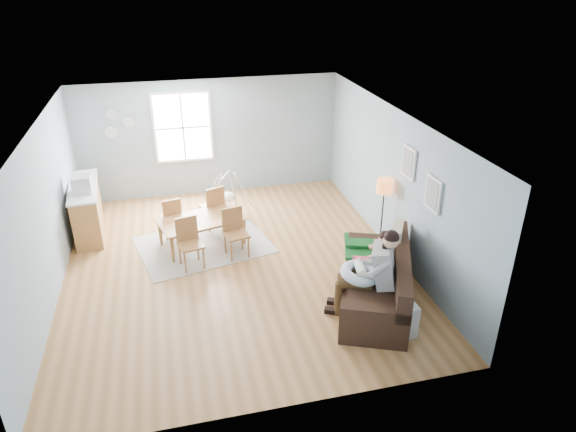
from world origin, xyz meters
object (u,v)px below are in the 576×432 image
object	(u,v)px
sofa	(379,285)
baby_swing	(227,197)
father	(372,270)
chair_se	(235,229)
chair_sw	(189,239)
counter	(87,209)
toddler	(376,252)
monitor	(81,184)
chair_nw	(171,215)
chair_ne	(214,205)
dining_table	(203,232)
floor_lamp	(384,192)
storage_cube	(397,319)

from	to	relation	value
sofa	baby_swing	world-z (taller)	sofa
father	baby_swing	world-z (taller)	father
chair_se	baby_swing	world-z (taller)	baby_swing
chair_sw	counter	size ratio (longest dim) A/B	0.50
father	toddler	world-z (taller)	father
sofa	monitor	xyz separation A→B (m)	(-4.76, 3.38, 0.86)
chair_nw	chair_ne	xyz separation A→B (m)	(0.86, 0.19, 0.05)
dining_table	monitor	bearing A→B (deg)	143.84
floor_lamp	dining_table	bearing A→B (deg)	163.52
dining_table	chair_ne	world-z (taller)	chair_ne
chair_nw	monitor	world-z (taller)	monitor
floor_lamp	baby_swing	distance (m)	3.56
toddler	baby_swing	size ratio (longest dim) A/B	0.80
toddler	chair_se	size ratio (longest dim) A/B	1.05
sofa	chair_nw	world-z (taller)	sofa
chair_se	baby_swing	xyz separation A→B (m)	(0.09, 1.77, -0.11)
sofa	chair_nw	xyz separation A→B (m)	(-3.15, 3.07, 0.15)
chair_nw	monitor	xyz separation A→B (m)	(-1.61, 0.31, 0.70)
monitor	toddler	bearing A→B (deg)	-33.42
chair_sw	chair_nw	bearing A→B (deg)	103.03
toddler	chair_nw	xyz separation A→B (m)	(-3.16, 2.84, -0.32)
father	toddler	bearing A→B (deg)	60.52
chair_ne	floor_lamp	bearing A→B (deg)	-29.01
sofa	monitor	bearing A→B (deg)	144.61
toddler	chair_sw	size ratio (longest dim) A/B	1.05
toddler	counter	distance (m)	5.95
floor_lamp	counter	xyz separation A→B (m)	(-5.50, 2.11, -0.69)
counter	chair_ne	bearing A→B (deg)	-10.33
father	baby_swing	xyz separation A→B (m)	(-1.68, 4.12, -0.39)
dining_table	chair_se	world-z (taller)	chair_se
dining_table	counter	size ratio (longest dim) A/B	0.86
chair_se	chair_nw	world-z (taller)	chair_se
chair_sw	counter	world-z (taller)	counter
storage_cube	counter	world-z (taller)	counter
chair_nw	monitor	bearing A→B (deg)	169.24
chair_se	monitor	xyz separation A→B (m)	(-2.73, 1.28, 0.66)
chair_sw	chair_ne	distance (m)	1.49
chair_sw	monitor	world-z (taller)	monitor
sofa	floor_lamp	distance (m)	1.96
toddler	chair_ne	bearing A→B (deg)	127.14
toddler	chair_se	world-z (taller)	toddler
chair_se	toddler	bearing A→B (deg)	-42.54
toddler	chair_sw	bearing A→B (deg)	150.00
monitor	chair_se	bearing A→B (deg)	-25.08
sofa	counter	distance (m)	6.08
chair_sw	chair_nw	world-z (taller)	chair_sw
monitor	sofa	bearing A→B (deg)	-35.39
baby_swing	toddler	bearing A→B (deg)	-61.84
chair_se	floor_lamp	bearing A→B (deg)	-10.22
father	chair_sw	size ratio (longest dim) A/B	1.62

